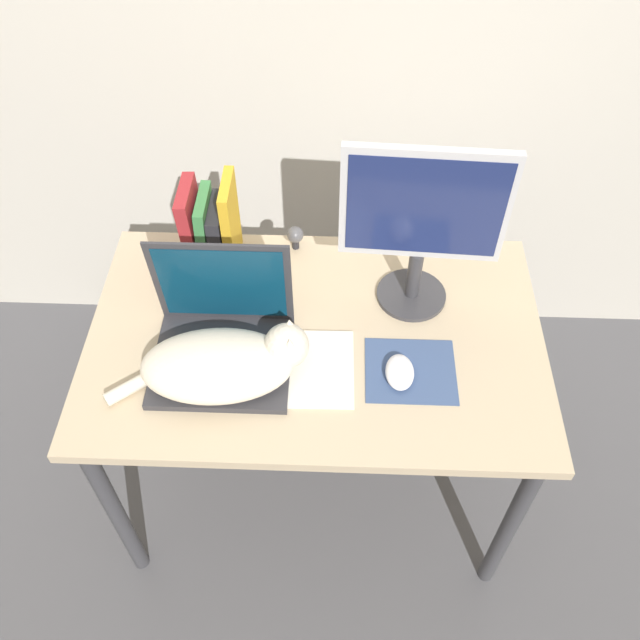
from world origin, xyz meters
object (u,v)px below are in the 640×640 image
at_px(computer_mouse, 400,372).
at_px(notepad, 309,368).
at_px(cat, 225,363).
at_px(webcam, 295,236).
at_px(external_monitor, 422,221).
at_px(book_row, 211,228).
at_px(laptop, 222,338).

distance_m(computer_mouse, notepad, 0.21).
relative_size(cat, webcam, 6.61).
distance_m(external_monitor, webcam, 0.42).
distance_m(external_monitor, computer_mouse, 0.36).
bearing_deg(book_row, cat, -78.39).
bearing_deg(notepad, webcam, 97.70).
height_order(cat, notepad, cat).
relative_size(book_row, notepad, 1.13).
distance_m(notepad, webcam, 0.42).
height_order(laptop, computer_mouse, laptop).
distance_m(laptop, cat, 0.08).
relative_size(notepad, webcam, 3.24).
xyz_separation_m(notepad, webcam, (-0.06, 0.42, 0.04)).
bearing_deg(cat, computer_mouse, 2.73).
relative_size(laptop, notepad, 1.43).
relative_size(cat, external_monitor, 1.02).
bearing_deg(webcam, cat, -106.47).
bearing_deg(computer_mouse, book_row, 141.91).
relative_size(cat, computer_mouse, 4.51).
bearing_deg(webcam, laptop, -111.95).
relative_size(cat, notepad, 2.04).
height_order(cat, external_monitor, external_monitor).
bearing_deg(laptop, computer_mouse, -7.97).
relative_size(computer_mouse, webcam, 1.47).
height_order(computer_mouse, notepad, computer_mouse).
relative_size(external_monitor, notepad, 2.01).
bearing_deg(webcam, notepad, -82.30).
bearing_deg(computer_mouse, cat, -177.27).
height_order(cat, computer_mouse, cat).
bearing_deg(webcam, computer_mouse, -58.00).
relative_size(external_monitor, computer_mouse, 4.43).
height_order(external_monitor, computer_mouse, external_monitor).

